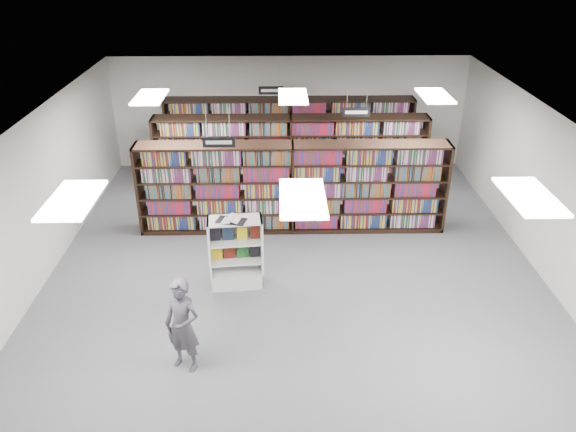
{
  "coord_description": "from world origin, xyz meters",
  "views": [
    {
      "loc": [
        -0.31,
        -9.63,
        6.31
      ],
      "look_at": [
        -0.13,
        0.5,
        1.1
      ],
      "focal_mm": 35.0,
      "sensor_mm": 36.0,
      "label": 1
    }
  ],
  "objects_px": {
    "open_book": "(231,219)",
    "bookshelf_row_near": "(293,188)",
    "shopper": "(183,325)",
    "endcap_display": "(237,262)"
  },
  "relations": [
    {
      "from": "bookshelf_row_near",
      "to": "endcap_display",
      "type": "bearing_deg",
      "value": -116.99
    },
    {
      "from": "bookshelf_row_near",
      "to": "shopper",
      "type": "bearing_deg",
      "value": -111.42
    },
    {
      "from": "bookshelf_row_near",
      "to": "open_book",
      "type": "distance_m",
      "value": 2.7
    },
    {
      "from": "open_book",
      "to": "shopper",
      "type": "xyz_separation_m",
      "value": [
        -0.61,
        -2.27,
        -0.66
      ]
    },
    {
      "from": "bookshelf_row_near",
      "to": "shopper",
      "type": "height_order",
      "value": "bookshelf_row_near"
    },
    {
      "from": "bookshelf_row_near",
      "to": "endcap_display",
      "type": "relative_size",
      "value": 4.82
    },
    {
      "from": "shopper",
      "to": "bookshelf_row_near",
      "type": "bearing_deg",
      "value": 92.29
    },
    {
      "from": "open_book",
      "to": "shopper",
      "type": "bearing_deg",
      "value": -90.77
    },
    {
      "from": "open_book",
      "to": "bookshelf_row_near",
      "type": "bearing_deg",
      "value": 77.18
    },
    {
      "from": "open_book",
      "to": "endcap_display",
      "type": "bearing_deg",
      "value": 75.45
    }
  ]
}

